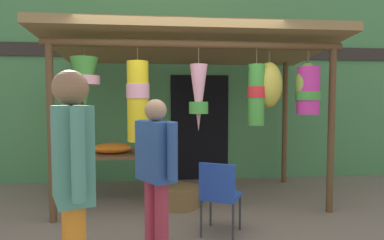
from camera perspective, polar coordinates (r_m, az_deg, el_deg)
ground_plane at (r=4.07m, az=-1.73°, el=-18.39°), size 30.00×30.00×0.00m
shop_facade at (r=6.18m, az=-3.31°, el=7.61°), size 11.37×0.29×3.93m
market_stall_canopy at (r=4.71m, az=0.62°, el=10.60°), size 4.12×2.11×2.51m
display_table at (r=5.00m, az=-14.62°, el=-6.47°), size 1.41×0.80×0.73m
flower_heap_on_table at (r=4.91m, az=-13.98°, el=-4.88°), size 0.56×0.39×0.16m
folding_chair at (r=3.63m, az=4.93°, el=-12.71°), size 0.54×0.54×0.84m
wicker_basket_by_table at (r=4.68m, az=-2.27°, el=-13.57°), size 0.56×0.56×0.29m
vendor_in_orange at (r=3.08m, az=-6.45°, el=-8.16°), size 0.41×0.51×1.53m
customer_foreground at (r=2.29m, az=-20.60°, el=-9.26°), size 0.36×0.55×1.71m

